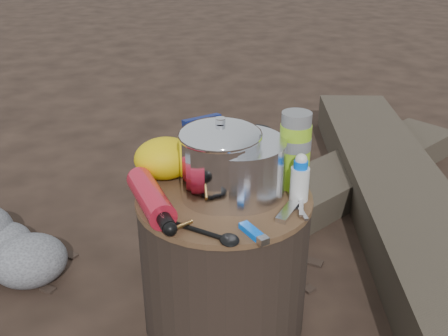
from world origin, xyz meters
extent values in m
plane|color=#2D2019|center=(0.00, 0.00, 0.00)|extent=(60.00, 60.00, 0.00)
cylinder|color=black|center=(0.00, 0.00, 0.20)|extent=(0.44, 0.44, 0.40)
cube|color=#3A3127|center=(0.75, 0.40, 0.08)|extent=(0.81, 2.00, 0.17)
cube|color=#3A3127|center=(0.66, 0.66, 0.06)|extent=(1.32, 0.90, 0.11)
cylinder|color=silver|center=(0.04, 0.01, 0.47)|extent=(0.23, 0.23, 0.14)
cylinder|color=silver|center=(-0.01, 0.00, 0.50)|extent=(0.20, 0.20, 0.20)
cylinder|color=#8CC420|center=(0.19, 0.02, 0.50)|extent=(0.08, 0.08, 0.20)
cylinder|color=black|center=(0.12, 0.14, 0.46)|extent=(0.07, 0.07, 0.11)
ellipsoid|color=#E2BC0A|center=(-0.13, 0.13, 0.46)|extent=(0.16, 0.13, 0.11)
cube|color=#0D1855|center=(-0.02, 0.19, 0.47)|extent=(0.11, 0.06, 0.14)
cube|color=#025CF1|center=(0.02, -0.19, 0.41)|extent=(0.05, 0.09, 0.02)
cube|color=silver|center=(0.12, -0.12, 0.41)|extent=(0.08, 0.09, 0.01)
cylinder|color=silver|center=(0.17, -0.06, 0.46)|extent=(0.05, 0.05, 0.11)
camera|label=1|loc=(-0.25, -1.12, 1.04)|focal=42.09mm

